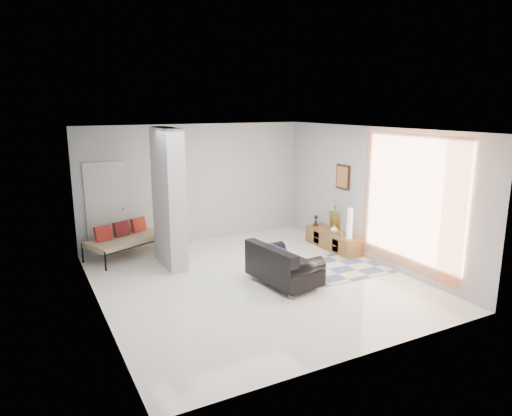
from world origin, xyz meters
TOP-DOWN VIEW (x-y plane):
  - floor at (0.00, 0.00)m, footprint 6.00×6.00m
  - ceiling at (0.00, 0.00)m, footprint 6.00×6.00m
  - wall_back at (0.00, 3.00)m, footprint 6.00×0.00m
  - wall_front at (0.00, -3.00)m, footprint 6.00×0.00m
  - wall_left at (-2.75, 0.00)m, footprint 0.00×6.00m
  - wall_right at (2.75, 0.00)m, footprint 0.00×6.00m
  - partition_column at (-1.10, 1.60)m, footprint 0.35×1.20m
  - hallway_door at (-2.10, 2.96)m, footprint 0.85×0.06m
  - curtain at (2.67, -1.15)m, footprint 0.00×2.55m
  - wall_art at (2.72, 0.90)m, footprint 0.04×0.45m
  - media_console at (2.52, 0.90)m, footprint 0.45×1.61m
  - loveseat at (0.35, -0.41)m, footprint 0.98×1.48m
  - daybed at (-1.67, 2.61)m, footprint 2.16×1.58m
  - area_rug at (1.60, -0.16)m, footprint 2.29×1.55m
  - cylinder_lamp at (2.50, 0.33)m, footprint 0.12×0.12m
  - bronze_figurine at (2.47, 1.54)m, footprint 0.13×0.13m
  - vase at (2.47, 0.83)m, footprint 0.18×0.18m

SIDE VIEW (x-z plane):
  - floor at x=0.00m, z-range 0.00..0.00m
  - area_rug at x=1.60m, z-range 0.00..0.01m
  - media_console at x=2.52m, z-range -0.19..0.61m
  - loveseat at x=0.35m, z-range -0.02..0.74m
  - daybed at x=-1.67m, z-range 0.03..0.79m
  - vase at x=2.47m, z-range 0.40..0.58m
  - bronze_figurine at x=2.47m, z-range 0.40..0.65m
  - cylinder_lamp at x=2.50m, z-range 0.40..1.06m
  - hallway_door at x=-2.10m, z-range 0.00..2.04m
  - partition_column at x=-1.10m, z-range 0.00..2.80m
  - wall_back at x=0.00m, z-range -1.60..4.40m
  - wall_front at x=0.00m, z-range -1.60..4.40m
  - wall_left at x=-2.75m, z-range -1.60..4.40m
  - wall_right at x=2.75m, z-range -1.60..4.40m
  - curtain at x=2.67m, z-range 0.17..2.72m
  - wall_art at x=2.72m, z-range 1.38..1.92m
  - ceiling at x=0.00m, z-range 2.80..2.80m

